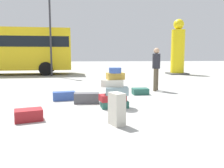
# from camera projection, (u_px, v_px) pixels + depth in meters

# --- Properties ---
(ground_plane) EXTENTS (80.00, 80.00, 0.00)m
(ground_plane) POSITION_uv_depth(u_px,v_px,m) (107.00, 110.00, 5.94)
(ground_plane) COLOR #9E9E99
(suitcase_tower) EXTENTS (0.79, 0.58, 1.06)m
(suitcase_tower) POSITION_uv_depth(u_px,v_px,m) (114.00, 91.00, 6.20)
(suitcase_tower) COLOR #26594C
(suitcase_tower) RESTS_ON ground
(suitcase_teal_foreground_far) EXTENTS (0.55, 0.43, 0.21)m
(suitcase_teal_foreground_far) POSITION_uv_depth(u_px,v_px,m) (140.00, 91.00, 8.26)
(suitcase_teal_foreground_far) COLOR #26594C
(suitcase_teal_foreground_far) RESTS_ON ground
(suitcase_maroon_left_side) EXTENTS (0.65, 0.53, 0.25)m
(suitcase_maroon_left_side) POSITION_uv_depth(u_px,v_px,m) (29.00, 115.00, 4.99)
(suitcase_maroon_left_side) COLOR maroon
(suitcase_maroon_left_side) RESTS_ON ground
(suitcase_navy_behind_tower) EXTENTS (0.71, 0.40, 0.27)m
(suitcase_navy_behind_tower) POSITION_uv_depth(u_px,v_px,m) (64.00, 96.00, 7.19)
(suitcase_navy_behind_tower) COLOR #334F99
(suitcase_navy_behind_tower) RESTS_ON ground
(suitcase_charcoal_right_side) EXTENTS (0.72, 0.34, 0.30)m
(suitcase_charcoal_right_side) POSITION_uv_depth(u_px,v_px,m) (87.00, 98.00, 6.76)
(suitcase_charcoal_right_side) COLOR #4C4C51
(suitcase_charcoal_right_side) RESTS_ON ground
(suitcase_cream_foreground_near) EXTENTS (0.34, 0.41, 0.65)m
(suitcase_cream_foreground_near) POSITION_uv_depth(u_px,v_px,m) (117.00, 109.00, 4.65)
(suitcase_cream_foreground_near) COLOR beige
(suitcase_cream_foreground_near) RESTS_ON ground
(person_bearded_onlooker) EXTENTS (0.30, 0.30, 1.65)m
(person_bearded_onlooker) POSITION_uv_depth(u_px,v_px,m) (156.00, 65.00, 8.96)
(person_bearded_onlooker) COLOR brown
(person_bearded_onlooker) RESTS_ON ground
(yellow_dummy_statue) EXTENTS (1.30, 1.30, 3.83)m
(yellow_dummy_statue) POSITION_uv_depth(u_px,v_px,m) (178.00, 50.00, 16.39)
(yellow_dummy_statue) COLOR yellow
(yellow_dummy_statue) RESTS_ON ground
(parked_bus) EXTENTS (9.55, 3.15, 3.15)m
(parked_bus) POSITION_uv_depth(u_px,v_px,m) (1.00, 48.00, 15.99)
(parked_bus) COLOR yellow
(parked_bus) RESTS_ON ground
(lamp_post) EXTENTS (0.36, 0.36, 5.84)m
(lamp_post) POSITION_uv_depth(u_px,v_px,m) (50.00, 15.00, 14.57)
(lamp_post) COLOR #333338
(lamp_post) RESTS_ON ground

